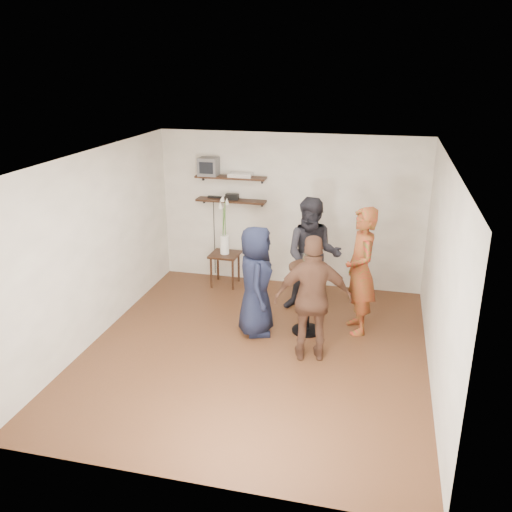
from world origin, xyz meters
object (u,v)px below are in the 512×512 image
at_px(side_table, 225,259).
at_px(person_dark, 313,256).
at_px(person_plaid, 361,271).
at_px(crt_monitor, 209,166).
at_px(dvd_deck, 241,175).
at_px(person_navy, 256,281).
at_px(radio, 232,197).
at_px(drinks_table, 308,290).
at_px(person_brown, 313,299).

xyz_separation_m(side_table, person_dark, (1.60, -0.67, 0.42)).
height_order(person_plaid, person_dark, person_plaid).
distance_m(crt_monitor, dvd_deck, 0.57).
xyz_separation_m(dvd_deck, person_plaid, (2.11, -1.43, -0.98)).
height_order(dvd_deck, person_navy, dvd_deck).
xyz_separation_m(radio, person_dark, (1.53, -0.92, -0.62)).
bearing_deg(drinks_table, person_brown, -77.08).
relative_size(dvd_deck, radio, 1.82).
height_order(side_table, person_brown, person_brown).
bearing_deg(crt_monitor, drinks_table, -39.97).
bearing_deg(person_dark, person_navy, -129.20).
bearing_deg(person_dark, drinks_table, -90.00).
distance_m(radio, side_table, 1.07).
xyz_separation_m(dvd_deck, person_navy, (0.70, -1.84, -1.10)).
bearing_deg(side_table, person_brown, -49.50).
distance_m(crt_monitor, person_brown, 3.39).
xyz_separation_m(dvd_deck, drinks_table, (1.41, -1.65, -1.25)).
relative_size(drinks_table, person_plaid, 0.55).
xyz_separation_m(person_plaid, person_navy, (-1.41, -0.41, -0.13)).
relative_size(crt_monitor, person_navy, 0.20).
height_order(radio, person_plaid, person_plaid).
distance_m(radio, person_plaid, 2.75).
height_order(dvd_deck, radio, dvd_deck).
distance_m(dvd_deck, side_table, 1.46).
distance_m(radio, person_dark, 1.88).
distance_m(radio, person_brown, 3.01).
bearing_deg(drinks_table, person_dark, 93.33).
bearing_deg(person_plaid, radio, -139.47).
bearing_deg(radio, person_navy, -64.94).
bearing_deg(dvd_deck, person_brown, -56.29).
xyz_separation_m(crt_monitor, person_dark, (1.92, -0.92, -1.12)).
bearing_deg(person_plaid, dvd_deck, -141.33).
distance_m(drinks_table, person_brown, 0.76).
relative_size(person_plaid, person_brown, 1.09).
relative_size(side_table, person_plaid, 0.31).
height_order(side_table, drinks_table, drinks_table).
distance_m(person_plaid, person_brown, 1.08).
xyz_separation_m(side_table, person_brown, (1.81, -2.12, 0.36)).
relative_size(dvd_deck, person_navy, 0.25).
height_order(drinks_table, person_brown, person_brown).
bearing_deg(person_navy, person_plaid, -88.85).
distance_m(crt_monitor, person_plaid, 3.22).
bearing_deg(person_navy, person_brown, -136.01).
relative_size(crt_monitor, side_table, 0.56).
bearing_deg(person_navy, radio, 10.13).
relative_size(drinks_table, person_navy, 0.64).
xyz_separation_m(dvd_deck, person_dark, (1.37, -0.92, -1.00)).
relative_size(crt_monitor, radio, 1.45).
distance_m(person_plaid, person_navy, 1.47).
bearing_deg(person_plaid, side_table, -134.02).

